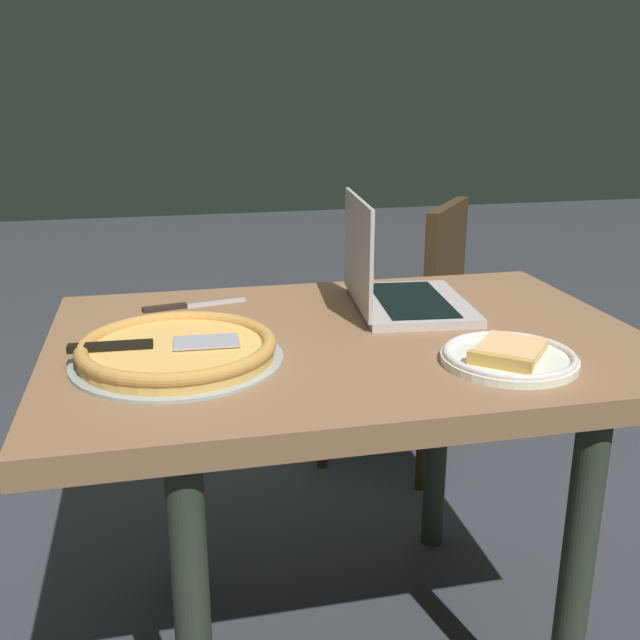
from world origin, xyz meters
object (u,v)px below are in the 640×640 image
(dining_table, at_px, (347,378))
(laptop, at_px, (394,286))
(chair_near, at_px, (412,319))
(table_knife, at_px, (184,306))
(pizza_tray, at_px, (177,350))
(pizza_plate, at_px, (509,356))

(dining_table, distance_m, laptop, 0.25)
(dining_table, bearing_deg, chair_near, -117.74)
(table_knife, height_order, chair_near, chair_near)
(pizza_tray, relative_size, chair_near, 0.43)
(laptop, bearing_deg, pizza_tray, 25.24)
(pizza_plate, distance_m, pizza_tray, 0.59)
(laptop, relative_size, chair_near, 0.39)
(pizza_plate, distance_m, table_knife, 0.73)
(pizza_tray, xyz_separation_m, chair_near, (-0.77, -0.89, -0.27))
(pizza_plate, xyz_separation_m, pizza_tray, (0.58, -0.14, 0.01))
(dining_table, relative_size, laptop, 3.35)
(dining_table, relative_size, pizza_tray, 3.07)
(laptop, relative_size, table_knife, 1.49)
(dining_table, height_order, pizza_plate, pizza_plate)
(chair_near, bearing_deg, table_knife, 37.16)
(table_knife, bearing_deg, chair_near, -142.84)
(laptop, distance_m, table_knife, 0.47)
(dining_table, bearing_deg, laptop, -133.66)
(pizza_plate, relative_size, pizza_tray, 0.64)
(pizza_tray, height_order, table_knife, pizza_tray)
(pizza_plate, bearing_deg, pizza_tray, -13.73)
(laptop, height_order, pizza_tray, laptop)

